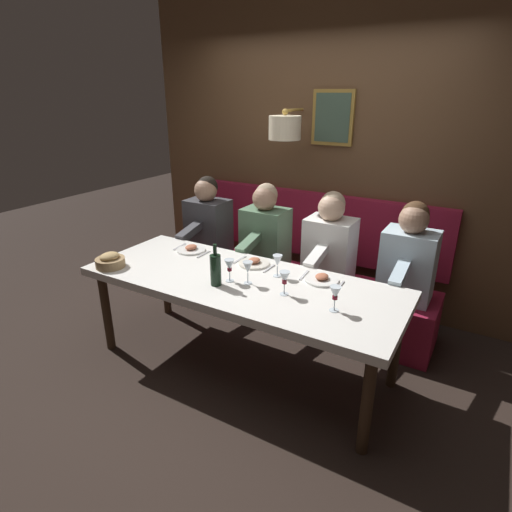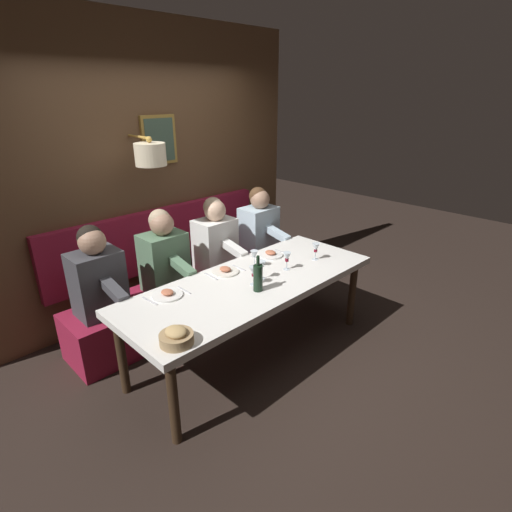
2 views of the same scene
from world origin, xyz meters
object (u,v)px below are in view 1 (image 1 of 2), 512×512
diner_middle (265,230)px  diner_nearest (409,256)px  diner_near (330,241)px  wine_glass_3 (229,266)px  bread_bowl (110,261)px  wine_bottle (216,269)px  diner_far (208,219)px  wine_glass_2 (285,278)px  wine_glass_4 (335,294)px  dining_table (240,287)px  wine_glass_1 (248,268)px  wine_glass_0 (277,261)px

diner_middle → diner_nearest: bearing=-90.0°
diner_near → wine_glass_3: bearing=158.2°
diner_near → bread_bowl: size_ratio=3.60×
wine_bottle → diner_far: bearing=39.0°
wine_glass_2 → wine_glass_4: same height
dining_table → wine_glass_4: (-0.10, -0.75, 0.18)m
diner_near → bread_bowl: diner_near is taller
diner_near → diner_nearest: bearing=-90.0°
dining_table → wine_glass_4: size_ratio=14.21×
wine_glass_4 → bread_bowl: wine_glass_4 is taller
dining_table → wine_bottle: bearing=150.7°
wine_glass_1 → wine_bottle: 0.22m
diner_far → wine_glass_0: diner_far is taller
wine_glass_4 → wine_bottle: (-0.07, 0.84, 0.00)m
wine_glass_1 → wine_glass_4: bearing=-95.7°
diner_near → wine_bottle: size_ratio=2.64×
diner_nearest → wine_glass_1: (-0.92, 0.90, 0.04)m
dining_table → wine_glass_3: (-0.07, 0.04, 0.18)m
wine_glass_2 → bread_bowl: size_ratio=0.75×
wine_glass_4 → dining_table: bearing=82.2°
diner_middle → wine_glass_3: (-0.95, -0.25, 0.04)m
wine_glass_2 → wine_bottle: 0.49m
diner_middle → wine_bottle: (-1.05, -0.20, 0.04)m
wine_glass_0 → wine_glass_3: size_ratio=1.00×
diner_near → wine_glass_1: 0.95m
wine_glass_0 → bread_bowl: wine_glass_0 is taller
diner_middle → wine_glass_0: bearing=-144.8°
wine_glass_0 → wine_glass_1: same height
dining_table → wine_bottle: wine_bottle is taller
diner_far → bread_bowl: size_ratio=3.60×
diner_middle → wine_glass_4: diner_middle is taller
diner_nearest → wine_bottle: size_ratio=2.64×
diner_near → wine_glass_0: 0.72m
diner_nearest → wine_glass_0: 1.05m
wine_glass_2 → wine_glass_4: 0.37m
dining_table → diner_middle: size_ratio=2.95×
wine_glass_0 → wine_bottle: size_ratio=0.55×
diner_near → wine_bottle: 1.13m
diner_near → wine_glass_1: bearing=164.9°
diner_nearest → wine_glass_0: diner_nearest is taller
wine_glass_4 → diner_far: bearing=59.8°
diner_far → bread_bowl: bearing=178.3°
diner_middle → wine_glass_2: size_ratio=4.82×
wine_glass_1 → diner_far: bearing=48.2°
diner_far → dining_table: bearing=-133.1°
dining_table → diner_far: 1.30m
diner_nearest → wine_glass_3: (-0.95, 1.03, 0.04)m
diner_nearest → bread_bowl: size_ratio=3.60×
diner_middle → wine_glass_1: bearing=-157.7°
diner_nearest → wine_glass_3: diner_nearest is taller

